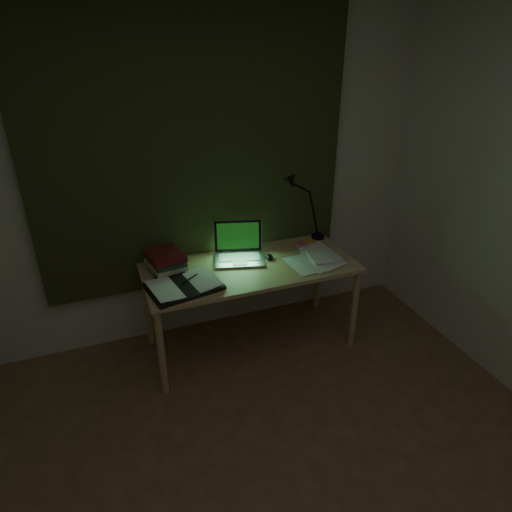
{
  "coord_description": "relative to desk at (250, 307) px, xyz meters",
  "views": [
    {
      "loc": [
        -0.68,
        -1.08,
        2.21
      ],
      "look_at": [
        0.28,
        1.47,
        0.82
      ],
      "focal_mm": 32.0,
      "sensor_mm": 36.0,
      "label": 1
    }
  ],
  "objects": [
    {
      "name": "wall_back",
      "position": [
        -0.28,
        0.41,
        0.91
      ],
      "size": [
        3.5,
        0.0,
        2.5
      ],
      "primitive_type": "cube",
      "color": "beige",
      "rests_on": "ground"
    },
    {
      "name": "laptop",
      "position": [
        -0.04,
        0.11,
        0.47
      ],
      "size": [
        0.45,
        0.48,
        0.26
      ],
      "primitive_type": null,
      "rotation": [
        0.0,
        0.0,
        -0.26
      ],
      "color": "#A8A9AD",
      "rests_on": "desk"
    },
    {
      "name": "desk",
      "position": [
        0.0,
        0.0,
        0.0
      ],
      "size": [
        1.5,
        0.65,
        0.68
      ],
      "primitive_type": null,
      "color": "tan",
      "rests_on": "floor"
    },
    {
      "name": "book_stack",
      "position": [
        -0.57,
        0.15,
        0.41
      ],
      "size": [
        0.23,
        0.27,
        0.14
      ],
      "primitive_type": null,
      "rotation": [
        0.0,
        0.0,
        0.04
      ],
      "color": "white",
      "rests_on": "desk"
    },
    {
      "name": "desk_lamp",
      "position": [
        0.67,
        0.26,
        0.63
      ],
      "size": [
        0.41,
        0.34,
        0.57
      ],
      "primitive_type": null,
      "rotation": [
        0.0,
        0.0,
        -0.11
      ],
      "color": "black",
      "rests_on": "desk"
    },
    {
      "name": "sticky_pink",
      "position": [
        0.49,
        0.18,
        0.35
      ],
      "size": [
        0.08,
        0.08,
        0.02
      ],
      "primitive_type": "cube",
      "rotation": [
        0.0,
        0.0,
        0.05
      ],
      "color": "#E95A77",
      "rests_on": "desk"
    },
    {
      "name": "mouse",
      "position": [
        0.17,
        0.06,
        0.36
      ],
      "size": [
        0.07,
        0.1,
        0.03
      ],
      "primitive_type": "ellipsoid",
      "rotation": [
        0.0,
        0.0,
        -0.25
      ],
      "color": "black",
      "rests_on": "desk"
    },
    {
      "name": "curtain",
      "position": [
        -0.28,
        0.37,
        1.11
      ],
      "size": [
        2.2,
        0.06,
        2.0
      ],
      "primitive_type": "cube",
      "color": "#2B3219",
      "rests_on": "wall_back"
    },
    {
      "name": "sticky_yellow",
      "position": [
        0.56,
        0.19,
        0.35
      ],
      "size": [
        0.09,
        0.09,
        0.02
      ],
      "primitive_type": "cube",
      "rotation": [
        0.0,
        0.0,
        0.16
      ],
      "color": "gold",
      "rests_on": "desk"
    },
    {
      "name": "open_textbook",
      "position": [
        -0.5,
        -0.13,
        0.36
      ],
      "size": [
        0.5,
        0.4,
        0.04
      ],
      "primitive_type": null,
      "rotation": [
        0.0,
        0.0,
        0.19
      ],
      "color": "white",
      "rests_on": "desk"
    },
    {
      "name": "loose_papers",
      "position": [
        0.47,
        -0.05,
        0.35
      ],
      "size": [
        0.42,
        0.43,
        0.02
      ],
      "primitive_type": null,
      "rotation": [
        0.0,
        0.0,
        -0.27
      ],
      "color": "white",
      "rests_on": "desk"
    }
  ]
}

